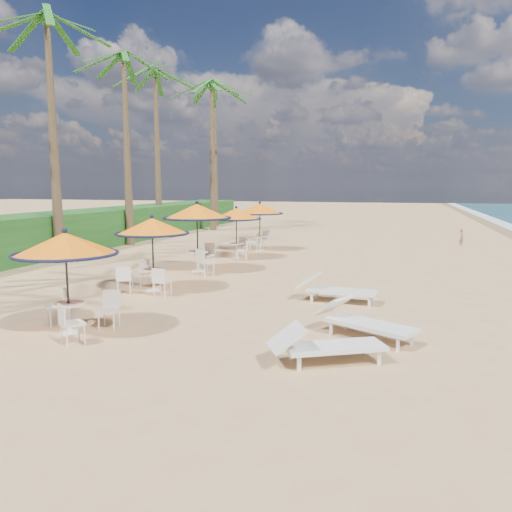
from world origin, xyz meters
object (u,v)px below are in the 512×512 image
(station_2, at_px, (198,218))
(station_3, at_px, (237,219))
(station_4, at_px, (260,213))
(station_0, at_px, (68,257))
(lounger_far, at_px, (334,288))
(lounger_near, at_px, (323,345))
(station_1, at_px, (150,236))
(lounger_mid, at_px, (361,320))

(station_2, bearing_deg, station_3, 85.23)
(station_2, distance_m, station_4, 6.30)
(station_0, height_order, lounger_far, station_0)
(station_2, height_order, station_3, station_2)
(station_0, xyz_separation_m, lounger_near, (5.33, -0.31, -1.28))
(station_2, relative_size, station_4, 1.09)
(station_2, bearing_deg, station_0, -87.30)
(station_3, height_order, station_4, station_4)
(station_2, relative_size, station_3, 1.15)
(station_3, bearing_deg, station_0, -89.61)
(station_1, xyz_separation_m, station_2, (0.02, 3.45, 0.30))
(station_1, distance_m, lounger_far, 5.42)
(station_2, relative_size, lounger_far, 1.16)
(lounger_near, height_order, lounger_mid, lounger_mid)
(station_3, xyz_separation_m, lounger_far, (4.96, -6.73, -1.32))
(station_0, relative_size, lounger_mid, 1.00)
(station_3, xyz_separation_m, lounger_near, (5.40, -11.42, -1.34))
(station_3, bearing_deg, station_4, 86.29)
(station_1, height_order, lounger_mid, station_1)
(lounger_mid, relative_size, lounger_far, 1.02)
(station_3, relative_size, station_4, 0.95)
(station_4, bearing_deg, station_1, -92.90)
(station_0, height_order, station_2, station_2)
(station_0, height_order, lounger_mid, station_0)
(station_2, xyz_separation_m, lounger_far, (5.25, -3.29, -1.57))
(station_0, distance_m, station_1, 4.25)
(station_3, relative_size, lounger_near, 1.05)
(lounger_mid, xyz_separation_m, lounger_far, (-0.94, 2.98, -0.00))
(station_4, xyz_separation_m, lounger_near, (5.22, -14.27, -1.41))
(station_4, bearing_deg, lounger_mid, -65.52)
(lounger_near, bearing_deg, station_3, 87.52)
(station_2, relative_size, lounger_mid, 1.14)
(station_0, xyz_separation_m, station_3, (-0.07, 11.12, 0.06))
(station_2, xyz_separation_m, lounger_mid, (6.19, -6.27, -1.56))
(lounger_near, bearing_deg, station_4, 82.30)
(lounger_far, bearing_deg, lounger_near, -79.58)
(station_1, bearing_deg, station_2, 89.64)
(lounger_far, bearing_deg, station_0, -133.03)
(lounger_far, bearing_deg, station_3, 131.43)
(lounger_mid, bearing_deg, lounger_near, -77.86)
(station_4, bearing_deg, lounger_near, -69.92)
(station_3, bearing_deg, lounger_near, -64.70)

